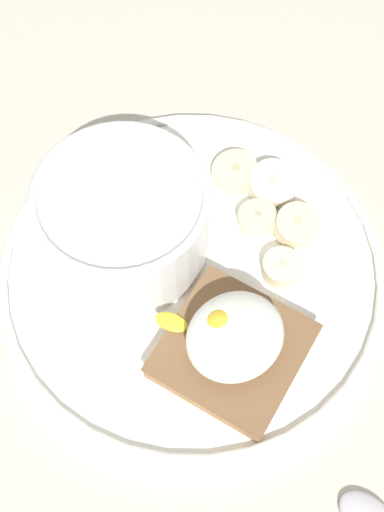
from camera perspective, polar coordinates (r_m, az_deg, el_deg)
The scene contains 10 objects.
ground_plane at distance 49.53cm, azimuth 0.00°, elevation -2.15°, with size 120.00×120.00×2.00cm, color beige.
plate at distance 47.92cm, azimuth 0.00°, elevation -1.22°, with size 25.91×25.91×1.60cm.
oatmeal_bowl at distance 46.20cm, azimuth -5.48°, elevation 2.91°, with size 11.24×11.24×6.34cm.
toast_slice at distance 44.62cm, azimuth 3.29°, elevation -7.57°, with size 10.61×10.61×1.57cm.
poached_egg at distance 42.32cm, azimuth 3.34°, elevation -6.38°, with size 6.14×7.55×3.58cm.
banana_slice_front at distance 48.94cm, azimuth 8.37°, elevation 2.40°, with size 3.66×3.81×1.86cm.
banana_slice_left at distance 50.57cm, azimuth 6.50°, elevation 5.71°, with size 4.80×4.85×1.71cm.
banana_slice_back at distance 51.05cm, azimuth 3.48°, elevation 6.73°, with size 4.35×4.28×1.60cm.
banana_slice_right at distance 47.43cm, azimuth 7.19°, elevation -0.96°, with size 2.64×2.63×1.39cm.
banana_slice_inner at distance 48.97cm, azimuth 5.33°, elevation 2.93°, with size 3.15×3.28×1.67cm.
Camera 1 is at (13.21, 16.73, 45.71)cm, focal length 50.00 mm.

